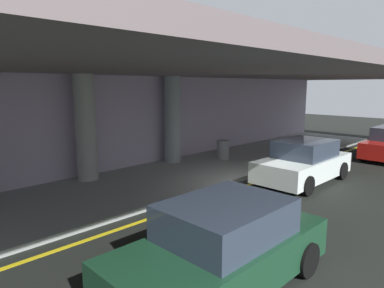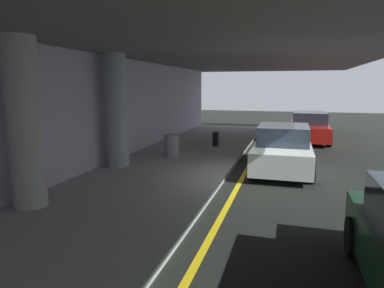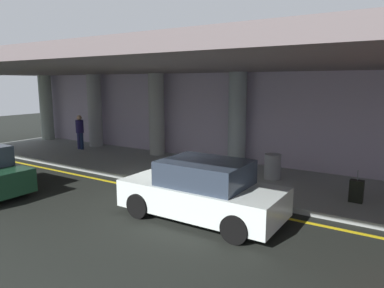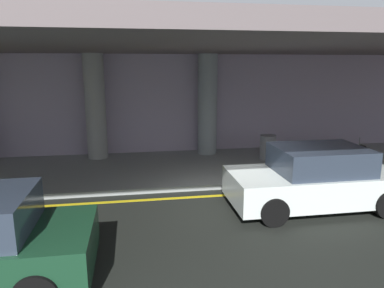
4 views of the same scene
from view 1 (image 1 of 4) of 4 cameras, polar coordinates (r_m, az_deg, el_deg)
ground_plane at (r=11.89m, az=12.02°, el=-7.10°), size 60.00×60.00×0.00m
sidewalk at (r=13.74m, az=1.14°, el=-4.27°), size 26.00×4.20×0.15m
lane_stripe_yellow at (r=12.18m, az=9.87°, el=-6.60°), size 26.00×0.14×0.01m
support_column_center at (r=12.25m, az=-17.39°, el=2.61°), size 0.71×0.71×3.65m
support_column_right_mid at (r=14.52m, az=-3.25°, el=4.09°), size 0.71×0.71×3.65m
ceiling_overhang at (r=13.00m, az=2.82°, el=12.15°), size 28.00×13.20×0.30m
terminal_back_wall at (r=15.05m, az=-5.03°, el=3.98°), size 26.00×0.30×3.80m
car_dark_green at (r=6.01m, az=5.18°, el=-16.88°), size 4.10×1.92×1.50m
car_white at (r=12.76m, az=18.19°, el=-2.92°), size 4.10×1.92×1.50m
suitcase_upright_primary at (r=16.91m, az=14.13°, el=-0.57°), size 0.36×0.22×0.90m
trash_bin_steel at (r=15.27m, az=5.22°, el=-0.97°), size 0.56×0.56×0.85m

